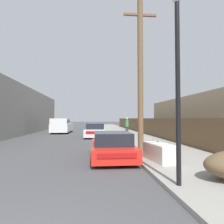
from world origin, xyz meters
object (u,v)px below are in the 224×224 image
street_lamp (178,73)px  parked_sports_car_red (112,146)px  car_parked_mid (96,131)px  utility_pole (140,72)px  discarded_fridge (160,152)px  pedestrian (127,126)px  pickup_truck (62,126)px

street_lamp → parked_sports_car_red: bearing=106.9°
car_parked_mid → utility_pole: utility_pole is taller
street_lamp → discarded_fridge: bearing=79.9°
street_lamp → pedestrian: street_lamp is taller
parked_sports_car_red → pickup_truck: (-4.54, 15.99, 0.36)m
utility_pole → parked_sports_car_red: bearing=-139.1°
parked_sports_car_red → utility_pole: (1.70, 1.48, 3.74)m
pedestrian → pickup_truck: bearing=143.0°
street_lamp → pedestrian: (1.35, 14.75, -1.90)m
utility_pole → street_lamp: utility_pole is taller
parked_sports_car_red → street_lamp: size_ratio=0.90×
utility_pole → pedestrian: utility_pole is taller
discarded_fridge → pedestrian: pedestrian is taller
parked_sports_car_red → utility_pole: bearing=41.6°
street_lamp → pedestrian: 14.93m
discarded_fridge → pickup_truck: bearing=102.8°
pickup_truck → street_lamp: 21.06m
parked_sports_car_red → utility_pole: size_ratio=0.54×
car_parked_mid → street_lamp: 14.55m
pickup_truck → pedestrian: 8.95m
utility_pole → street_lamp: bearing=-94.5°
utility_pole → pedestrian: (0.90, 9.13, -3.24)m
car_parked_mid → pickup_truck: size_ratio=0.83×
parked_sports_car_red → pickup_truck: bearing=106.5°
parked_sports_car_red → pickup_truck: 16.63m
discarded_fridge → utility_pole: bearing=84.3°
pickup_truck → utility_pole: 16.16m
pickup_truck → pedestrian: size_ratio=2.99×
pickup_truck → pedestrian: bearing=144.6°
pickup_truck → pedestrian: pedestrian is taller
parked_sports_car_red → street_lamp: street_lamp is taller
car_parked_mid → street_lamp: size_ratio=0.91×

